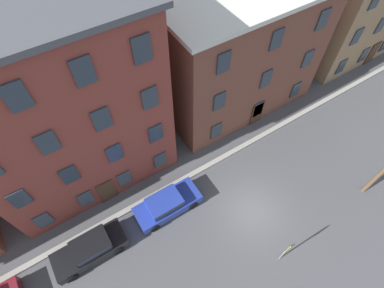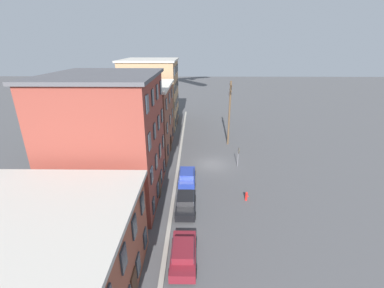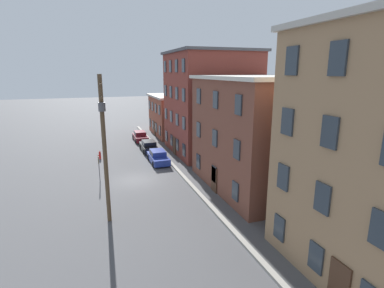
# 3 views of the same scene
# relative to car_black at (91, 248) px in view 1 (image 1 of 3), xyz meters

# --- Properties ---
(ground_plane) EXTENTS (200.00, 200.00, 0.00)m
(ground_plane) POSITION_rel_car_black_xyz_m (10.05, -3.15, -0.75)
(ground_plane) COLOR #4C4C4F
(kerb_strip) EXTENTS (56.00, 0.36, 0.16)m
(kerb_strip) POSITION_rel_car_black_xyz_m (10.05, 1.35, -0.67)
(kerb_strip) COLOR #9E998E
(kerb_strip) RESTS_ON ground_plane
(apartment_midblock) EXTENTS (11.25, 9.75, 12.55)m
(apartment_midblock) POSITION_rel_car_black_xyz_m (2.34, 7.46, 5.54)
(apartment_midblock) COLOR brown
(apartment_midblock) RESTS_ON ground_plane
(apartment_far) EXTENTS (12.37, 11.60, 9.76)m
(apartment_far) POSITION_rel_car_black_xyz_m (15.05, 8.39, 4.14)
(apartment_far) COLOR brown
(apartment_far) RESTS_ON ground_plane
(car_black) EXTENTS (4.40, 1.92, 1.43)m
(car_black) POSITION_rel_car_black_xyz_m (0.00, 0.00, 0.00)
(car_black) COLOR black
(car_black) RESTS_ON ground_plane
(car_blue) EXTENTS (4.40, 1.92, 1.43)m
(car_blue) POSITION_rel_car_black_xyz_m (5.28, 0.06, 0.00)
(car_blue) COLOR #233899
(car_blue) RESTS_ON ground_plane
(caution_sign) EXTENTS (0.94, 0.08, 2.64)m
(caution_sign) POSITION_rel_car_black_xyz_m (9.47, -6.46, 1.01)
(caution_sign) COLOR slate
(caution_sign) RESTS_ON ground_plane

